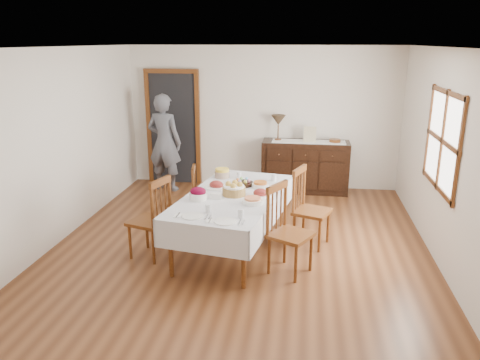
# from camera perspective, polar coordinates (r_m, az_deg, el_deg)

# --- Properties ---
(ground) EXTENTS (6.00, 6.00, 0.00)m
(ground) POSITION_cam_1_polar(r_m,az_deg,el_deg) (6.27, -0.13, -8.60)
(ground) COLOR brown
(room_shell) EXTENTS (5.02, 6.02, 2.65)m
(room_shell) POSITION_cam_1_polar(r_m,az_deg,el_deg) (6.20, -0.91, 7.03)
(room_shell) COLOR silver
(room_shell) RESTS_ON ground
(dining_table) EXTENTS (1.49, 2.38, 0.76)m
(dining_table) POSITION_cam_1_polar(r_m,az_deg,el_deg) (6.08, -0.88, -2.58)
(dining_table) COLOR silver
(dining_table) RESTS_ON ground
(chair_left_near) EXTENTS (0.55, 0.55, 1.06)m
(chair_left_near) POSITION_cam_1_polar(r_m,az_deg,el_deg) (6.01, -10.63, -4.51)
(chair_left_near) COLOR #5D2F12
(chair_left_near) RESTS_ON ground
(chair_left_far) EXTENTS (0.46, 0.46, 0.94)m
(chair_left_far) POSITION_cam_1_polar(r_m,az_deg,el_deg) (6.87, -6.66, -2.12)
(chair_left_far) COLOR #5D2F12
(chair_left_far) RESTS_ON ground
(chair_right_near) EXTENTS (0.61, 0.61, 1.08)m
(chair_right_near) POSITION_cam_1_polar(r_m,az_deg,el_deg) (5.57, 5.72, -5.95)
(chair_right_near) COLOR #5D2F12
(chair_right_near) RESTS_ON ground
(chair_right_far) EXTENTS (0.57, 0.57, 1.06)m
(chair_right_far) POSITION_cam_1_polar(r_m,az_deg,el_deg) (6.35, 8.32, -3.23)
(chair_right_far) COLOR #5D2F12
(chair_right_far) RESTS_ON ground
(sideboard) EXTENTS (1.56, 0.56, 0.93)m
(sideboard) POSITION_cam_1_polar(r_m,az_deg,el_deg) (8.62, 7.93, 1.65)
(sideboard) COLOR black
(sideboard) RESTS_ON ground
(person) EXTENTS (0.66, 0.49, 1.90)m
(person) POSITION_cam_1_polar(r_m,az_deg,el_deg) (8.64, -9.21, 4.91)
(person) COLOR #555760
(person) RESTS_ON ground
(bread_basket) EXTENTS (0.30, 0.30, 0.18)m
(bread_basket) POSITION_cam_1_polar(r_m,az_deg,el_deg) (6.01, -0.74, -1.18)
(bread_basket) COLOR olive
(bread_basket) RESTS_ON dining_table
(egg_basket) EXTENTS (0.28, 0.28, 0.10)m
(egg_basket) POSITION_cam_1_polar(r_m,az_deg,el_deg) (6.42, 0.40, -0.38)
(egg_basket) COLOR black
(egg_basket) RESTS_ON dining_table
(ham_platter_a) EXTENTS (0.32, 0.32, 0.11)m
(ham_platter_a) POSITION_cam_1_polar(r_m,az_deg,el_deg) (6.34, -2.91, -0.66)
(ham_platter_a) COLOR white
(ham_platter_a) RESTS_ON dining_table
(ham_platter_b) EXTENTS (0.30, 0.30, 0.11)m
(ham_platter_b) POSITION_cam_1_polar(r_m,az_deg,el_deg) (6.00, 2.52, -1.66)
(ham_platter_b) COLOR white
(ham_platter_b) RESTS_ON dining_table
(beet_bowl) EXTENTS (0.22, 0.22, 0.16)m
(beet_bowl) POSITION_cam_1_polar(r_m,az_deg,el_deg) (5.86, -5.12, -1.71)
(beet_bowl) COLOR white
(beet_bowl) RESTS_ON dining_table
(carrot_bowl) EXTENTS (0.23, 0.23, 0.08)m
(carrot_bowl) POSITION_cam_1_polar(r_m,az_deg,el_deg) (6.33, 2.49, -0.59)
(carrot_bowl) COLOR white
(carrot_bowl) RESTS_ON dining_table
(pineapple_bowl) EXTENTS (0.22, 0.22, 0.13)m
(pineapple_bowl) POSITION_cam_1_polar(r_m,az_deg,el_deg) (6.78, -2.18, 0.84)
(pineapple_bowl) COLOR tan
(pineapple_bowl) RESTS_ON dining_table
(casserole_dish) EXTENTS (0.26, 0.26, 0.08)m
(casserole_dish) POSITION_cam_1_polar(r_m,az_deg,el_deg) (5.71, 1.54, -2.54)
(casserole_dish) COLOR white
(casserole_dish) RESTS_ON dining_table
(butter_dish) EXTENTS (0.15, 0.11, 0.07)m
(butter_dish) POSITION_cam_1_polar(r_m,az_deg,el_deg) (5.90, -2.97, -1.93)
(butter_dish) COLOR white
(butter_dish) RESTS_ON dining_table
(setting_left) EXTENTS (0.44, 0.31, 0.10)m
(setting_left) POSITION_cam_1_polar(r_m,az_deg,el_deg) (5.36, -5.22, -4.08)
(setting_left) COLOR white
(setting_left) RESTS_ON dining_table
(setting_right) EXTENTS (0.44, 0.31, 0.10)m
(setting_right) POSITION_cam_1_polar(r_m,az_deg,el_deg) (5.19, -1.21, -4.72)
(setting_right) COLOR white
(setting_right) RESTS_ON dining_table
(glass_far_a) EXTENTS (0.07, 0.07, 0.09)m
(glass_far_a) POSITION_cam_1_polar(r_m,az_deg,el_deg) (6.74, -0.13, 0.58)
(glass_far_a) COLOR white
(glass_far_a) RESTS_ON dining_table
(glass_far_b) EXTENTS (0.07, 0.07, 0.10)m
(glass_far_b) POSITION_cam_1_polar(r_m,az_deg,el_deg) (6.63, 4.14, 0.29)
(glass_far_b) COLOR white
(glass_far_b) RESTS_ON dining_table
(runner) EXTENTS (1.30, 0.35, 0.01)m
(runner) POSITION_cam_1_polar(r_m,az_deg,el_deg) (8.48, 8.36, 4.65)
(runner) COLOR white
(runner) RESTS_ON sideboard
(table_lamp) EXTENTS (0.26, 0.26, 0.46)m
(table_lamp) POSITION_cam_1_polar(r_m,az_deg,el_deg) (8.49, 4.70, 7.20)
(table_lamp) COLOR brown
(table_lamp) RESTS_ON sideboard
(picture_frame) EXTENTS (0.22, 0.08, 0.28)m
(picture_frame) POSITION_cam_1_polar(r_m,az_deg,el_deg) (8.43, 8.51, 5.51)
(picture_frame) COLOR #B9AD8A
(picture_frame) RESTS_ON sideboard
(deco_bowl) EXTENTS (0.20, 0.20, 0.06)m
(deco_bowl) POSITION_cam_1_polar(r_m,az_deg,el_deg) (8.50, 11.49, 4.70)
(deco_bowl) COLOR #5D2F12
(deco_bowl) RESTS_ON sideboard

